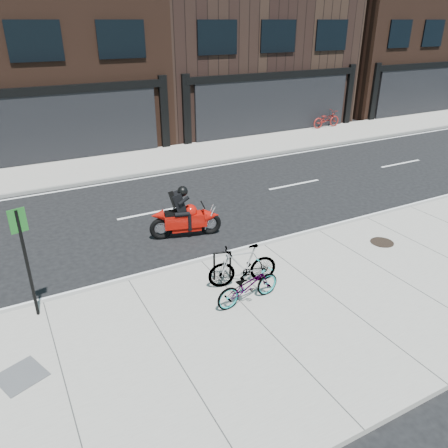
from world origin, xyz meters
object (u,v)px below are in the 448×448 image
utility_grate (21,376)px  bicycle_far (326,119)px  bicycle_rear (243,265)px  sign_post (25,254)px  bicycle_front (248,285)px  manhole_cover (382,242)px  motorcycle (189,216)px  bike_rack (222,263)px

utility_grate → bicycle_far: bearing=36.1°
bicycle_rear → sign_post: sign_post is taller
bicycle_front → utility_grate: bicycle_front is taller
bicycle_front → manhole_cover: bicycle_front is taller
manhole_cover → sign_post: size_ratio=0.26×
bicycle_front → motorcycle: bearing=-8.7°
utility_grate → bike_rack: bearing=14.2°
bike_rack → sign_post: size_ratio=0.30×
bike_rack → bicycle_rear: (0.33, -0.43, 0.07)m
bicycle_rear → bicycle_front: bearing=-9.4°
motorcycle → manhole_cover: motorcycle is taller
manhole_cover → sign_post: bearing=173.4°
bike_rack → bicycle_rear: 0.55m
bicycle_rear → sign_post: 4.80m
bicycle_front → bicycle_far: size_ratio=0.87×
bike_rack → manhole_cover: bike_rack is taller
bike_rack → bicycle_front: size_ratio=0.47×
bike_rack → manhole_cover: (5.00, -0.46, -0.44)m
bicycle_rear → utility_grate: bearing=-69.8°
motorcycle → bicycle_far: motorcycle is taller
bicycle_front → utility_grate: size_ratio=2.18×
bicycle_front → sign_post: sign_post is taller
motorcycle → sign_post: 5.18m
bike_rack → bicycle_far: size_ratio=0.41×
bicycle_rear → manhole_cover: 4.71m
motorcycle → sign_post: size_ratio=0.86×
motorcycle → utility_grate: motorcycle is taller
bicycle_far → manhole_cover: (-8.34, -12.47, -0.49)m
manhole_cover → bicycle_far: bearing=56.2°
bicycle_front → bicycle_rear: size_ratio=0.95×
motorcycle → bicycle_far: (13.01, 9.21, -0.04)m
manhole_cover → utility_grate: bearing=-175.6°
motorcycle → bicycle_far: bearing=49.8°
utility_grate → sign_post: sign_post is taller
bicycle_far → manhole_cover: size_ratio=2.85×
manhole_cover → utility_grate: same height
motorcycle → bicycle_far: size_ratio=1.15×
bicycle_rear → motorcycle: size_ratio=0.80×
bicycle_front → bicycle_rear: (0.27, 0.70, 0.09)m
bicycle_far → sign_post: sign_post is taller
bicycle_front → bike_rack: bearing=-1.6°
sign_post → bicycle_rear: bearing=-25.7°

